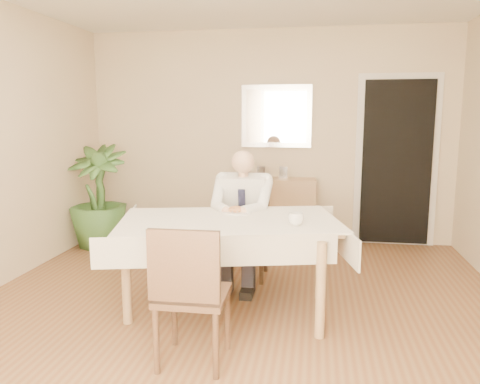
% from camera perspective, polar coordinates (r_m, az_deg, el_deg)
% --- Properties ---
extents(room, '(5.00, 5.02, 2.60)m').
position_cam_1_polar(room, '(3.40, -0.96, 4.88)').
color(room, brown).
rests_on(room, ground).
extents(window, '(1.34, 0.04, 1.44)m').
position_cam_1_polar(window, '(1.06, -25.54, 2.14)').
color(window, silver).
rests_on(window, room).
extents(doorway, '(0.96, 0.07, 2.10)m').
position_cam_1_polar(doorway, '(5.90, 18.52, 3.39)').
color(doorway, silver).
rests_on(doorway, ground).
extents(mirror, '(0.86, 0.04, 0.76)m').
position_cam_1_polar(mirror, '(5.82, 4.45, 9.19)').
color(mirror, silver).
rests_on(mirror, room).
extents(dining_table, '(1.95, 1.41, 0.75)m').
position_cam_1_polar(dining_table, '(3.71, -1.31, -4.62)').
color(dining_table, '#9A774B').
rests_on(dining_table, ground).
extents(chair_far, '(0.48, 0.48, 0.93)m').
position_cam_1_polar(chair_far, '(4.59, 0.73, -3.74)').
color(chair_far, '#3E271A').
rests_on(chair_far, ground).
extents(chair_near, '(0.44, 0.44, 0.91)m').
position_cam_1_polar(chair_near, '(2.93, -6.20, -11.68)').
color(chair_near, '#3E271A').
rests_on(chair_near, ground).
extents(seated_man, '(0.48, 0.72, 1.24)m').
position_cam_1_polar(seated_man, '(4.28, 0.15, -2.42)').
color(seated_man, white).
rests_on(seated_man, ground).
extents(plate, '(0.26, 0.26, 0.02)m').
position_cam_1_polar(plate, '(3.93, -0.47, -2.45)').
color(plate, white).
rests_on(plate, dining_table).
extents(food, '(0.14, 0.14, 0.06)m').
position_cam_1_polar(food, '(3.92, -0.47, -2.14)').
color(food, '#955D35').
rests_on(food, dining_table).
extents(knife, '(0.01, 0.13, 0.01)m').
position_cam_1_polar(knife, '(3.86, -0.03, -2.41)').
color(knife, silver).
rests_on(knife, dining_table).
extents(fork, '(0.01, 0.13, 0.01)m').
position_cam_1_polar(fork, '(3.87, -1.20, -2.37)').
color(fork, silver).
rests_on(fork, dining_table).
extents(coffee_mug, '(0.14, 0.14, 0.09)m').
position_cam_1_polar(coffee_mug, '(3.52, 6.82, -3.30)').
color(coffee_mug, white).
rests_on(coffee_mug, dining_table).
extents(sideboard, '(1.01, 0.38, 0.80)m').
position_cam_1_polar(sideboard, '(5.79, 4.18, -2.26)').
color(sideboard, '#9A774B').
rests_on(sideboard, ground).
extents(photo_frame_left, '(0.10, 0.02, 0.14)m').
position_cam_1_polar(photo_frame_left, '(5.78, 0.22, 2.47)').
color(photo_frame_left, silver).
rests_on(photo_frame_left, sideboard).
extents(photo_frame_center, '(0.10, 0.02, 0.14)m').
position_cam_1_polar(photo_frame_center, '(5.80, 2.59, 2.48)').
color(photo_frame_center, silver).
rests_on(photo_frame_center, sideboard).
extents(photo_frame_right, '(0.10, 0.02, 0.14)m').
position_cam_1_polar(photo_frame_right, '(5.76, 5.30, 2.41)').
color(photo_frame_right, silver).
rests_on(photo_frame_right, sideboard).
extents(potted_palm, '(0.71, 0.71, 1.22)m').
position_cam_1_polar(potted_palm, '(5.81, -16.90, -0.49)').
color(potted_palm, '#2F5322').
rests_on(potted_palm, ground).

